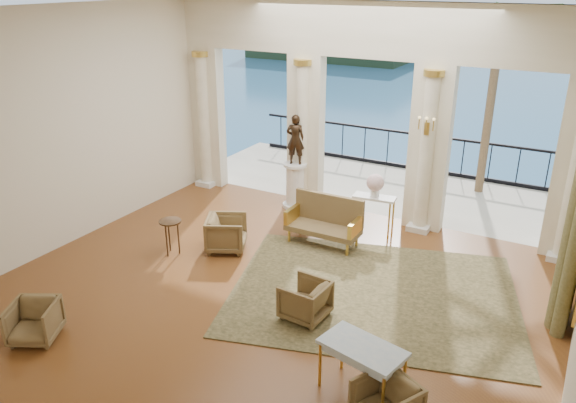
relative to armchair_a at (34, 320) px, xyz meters
The scene contains 21 objects.
floor 3.67m from the armchair_a, 50.09° to the left, with size 9.00×9.00×0.00m, color #502714.
room_walls 3.85m from the armchair_a, 35.70° to the left, with size 9.00×9.00×9.00m.
arcade 7.38m from the armchair_a, 70.52° to the left, with size 9.00×0.56×4.50m.
terrace 8.92m from the armchair_a, 74.77° to the left, with size 10.00×3.60×0.10m, color #B1A790.
balustrade 10.47m from the armchair_a, 77.07° to the left, with size 9.00×0.06×1.03m.
palm_tree 11.02m from the armchair_a, 65.21° to the left, with size 2.00×2.00×4.50m.
headland 77.95m from the armchair_a, 110.80° to the left, with size 22.00×18.00×6.00m, color black.
sea 63.16m from the armchair_a, 87.86° to the left, with size 160.00×160.00×0.00m, color #28639B.
wall_sconce 7.58m from the armchair_a, 59.32° to the left, with size 0.30×0.11×0.33m.
rug 5.27m from the armchair_a, 43.14° to the left, with size 4.66×3.63×0.02m, color #2C2F19.
armchair_a is the anchor object (origin of this frame).
armchair_b 5.12m from the armchair_a, 10.03° to the left, with size 0.64×0.60×0.66m, color #4B3A20.
armchair_c 3.99m from the armchair_a, 37.54° to the left, with size 0.65×0.61×0.67m, color #4B3A20.
armchair_d 3.83m from the armchair_a, 78.63° to the left, with size 0.73×0.68×0.75m, color #4B3A20.
settee 5.46m from the armchair_a, 65.31° to the left, with size 1.46×0.63×0.96m.
game_table 4.75m from the armchair_a, 15.44° to the left, with size 1.14×0.78×0.72m.
pedestal 6.36m from the armchair_a, 82.16° to the left, with size 0.57×0.57×1.04m.
statue 6.48m from the armchair_a, 82.16° to the left, with size 0.41×0.27×1.12m, color black.
console_table 6.56m from the armchair_a, 63.30° to the left, with size 0.88×0.43×0.81m.
urn 6.59m from the armchair_a, 63.30° to the left, with size 0.36×0.36×0.47m.
side_table 3.11m from the armchair_a, 91.00° to the left, with size 0.42×0.42×0.69m.
Camera 1 is at (4.24, -6.98, 4.97)m, focal length 35.00 mm.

